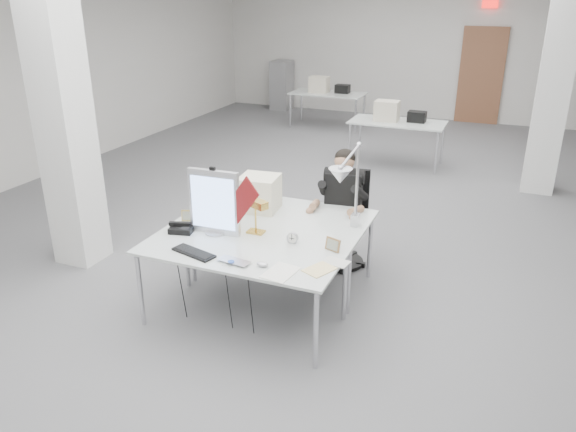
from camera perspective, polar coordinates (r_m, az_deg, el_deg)
name	(u,v)px	position (r m, az deg, el deg)	size (l,w,h in m)	color
room_shell	(340,93)	(7.01, 5.28, 12.36)	(10.04, 14.04, 3.24)	#5A5A5D
desk_main	(242,250)	(4.97, -4.70, -3.44)	(1.80, 0.90, 0.03)	silver
desk_second	(282,214)	(5.71, -0.63, 0.17)	(1.80, 0.90, 0.03)	silver
bg_desk_a	(398,122)	(9.89, 11.08, 9.32)	(1.60, 0.80, 0.03)	silver
bg_desk_b	(328,93)	(12.48, 4.06, 12.31)	(1.60, 0.80, 0.03)	silver
filing_cabinet	(282,85)	(14.44, -0.64, 13.14)	(0.45, 0.55, 1.20)	gray
office_chair	(343,222)	(6.15, 5.65, -0.56)	(0.51, 0.51, 1.03)	black
seated_person	(343,190)	(5.96, 5.64, 2.66)	(0.51, 0.64, 0.95)	black
monitor	(214,202)	(5.18, -7.51, 1.39)	(0.50, 0.05, 0.61)	silver
pennant	(241,202)	(4.99, -4.77, 1.46)	(0.50, 0.01, 0.21)	#650D0E
keyboard	(194,253)	(4.91, -9.55, -3.69)	(0.42, 0.14, 0.02)	black
laptop	(231,263)	(4.69, -5.80, -4.82)	(0.28, 0.18, 0.02)	silver
mouse	(262,264)	(4.63, -2.63, -4.92)	(0.10, 0.06, 0.04)	silver
bankers_lamp	(256,214)	(5.20, -3.32, 0.16)	(0.32, 0.13, 0.37)	#BF8D3B
desk_phone	(182,229)	(5.37, -10.71, -1.28)	(0.21, 0.19, 0.05)	black
picture_frame_left	(189,215)	(5.59, -10.07, 0.06)	(0.14, 0.01, 0.11)	tan
picture_frame_right	(333,244)	(4.90, 4.57, -2.90)	(0.15, 0.01, 0.12)	#A17345
desk_clock	(292,238)	(5.03, 0.46, -2.24)	(0.11, 0.11, 0.03)	#A9A9AE
paper_stack_a	(281,272)	(4.54, -0.76, -5.75)	(0.22, 0.31, 0.01)	white
paper_stack_b	(319,269)	(4.59, 3.21, -5.45)	(0.18, 0.25, 0.01)	#F3D891
paper_stack_c	(336,262)	(4.72, 4.91, -4.70)	(0.21, 0.15, 0.01)	silver
beige_monitor	(259,193)	(5.75, -2.92, 2.34)	(0.38, 0.36, 0.36)	beige
architect_lamp	(350,188)	(5.06, 6.27, 2.89)	(0.25, 0.73, 0.94)	silver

